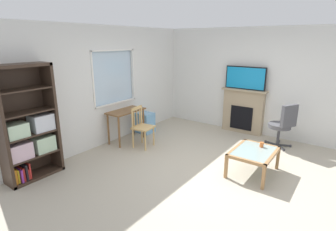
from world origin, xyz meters
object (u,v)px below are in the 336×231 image
bookshelf (28,131)px  sippy_cup (262,145)px  desk_under_window (126,116)px  plastic_drawer_unit (145,123)px  tv (245,78)px  office_chair (283,124)px  wooden_chair (142,127)px  coffee_table (254,154)px  fireplace (243,111)px

bookshelf → sippy_cup: size_ratio=21.59×
desk_under_window → plastic_drawer_unit: (0.72, 0.05, -0.36)m
desk_under_window → tv: 3.04m
desk_under_window → plastic_drawer_unit: desk_under_window is taller
office_chair → wooden_chair: bearing=124.7°
plastic_drawer_unit → tv: size_ratio=0.52×
bookshelf → wooden_chair: bookshelf is taller
wooden_chair → tv: (2.23, -1.44, 0.94)m
coffee_table → sippy_cup: 0.27m
fireplace → tv: (-0.02, 0.00, 0.84)m
wooden_chair → sippy_cup: 2.51m
wooden_chair → fireplace: fireplace is taller
bookshelf → desk_under_window: (2.17, -0.11, -0.23)m
tv → coffee_table: bearing=-154.1°
tv → desk_under_window: bearing=138.1°
fireplace → office_chair: (-0.50, -1.08, -0.01)m
plastic_drawer_unit → fireplace: (1.49, -2.01, 0.31)m
fireplace → wooden_chair: bearing=147.2°
desk_under_window → wooden_chair: size_ratio=1.01×
office_chair → plastic_drawer_unit: bearing=107.8°
office_chair → bookshelf: bearing=140.9°
bookshelf → wooden_chair: 2.25m
plastic_drawer_unit → coffee_table: 3.03m
desk_under_window → plastic_drawer_unit: bearing=4.0°
bookshelf → tv: size_ratio=1.95×
fireplace → coffee_table: fireplace is taller
bookshelf → tv: 4.86m
sippy_cup → desk_under_window: bearing=97.9°
wooden_chair → bookshelf: bearing=163.6°
fireplace → office_chair: 1.19m
coffee_table → sippy_cup: size_ratio=10.14×
tv → fireplace: bearing=0.0°
office_chair → sippy_cup: office_chair is taller
coffee_table → plastic_drawer_unit: bearing=79.7°
desk_under_window → office_chair: 3.49m
wooden_chair → plastic_drawer_unit: (0.76, 0.56, -0.21)m
fireplace → sippy_cup: fireplace is taller
desk_under_window → bookshelf: bearing=177.0°
wooden_chair → coffee_table: size_ratio=0.99×
fireplace → coffee_table: size_ratio=1.23×
bookshelf → wooden_chair: size_ratio=2.16×
desk_under_window → office_chair: office_chair is taller
desk_under_window → coffee_table: size_ratio=0.99×
desk_under_window → wooden_chair: wooden_chair is taller
coffee_table → wooden_chair: bearing=95.1°
desk_under_window → coffee_table: 2.95m
plastic_drawer_unit → sippy_cup: sippy_cup is taller
sippy_cup → coffee_table: bearing=167.4°
fireplace → office_chair: fireplace is taller
tv → bookshelf: bearing=154.6°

